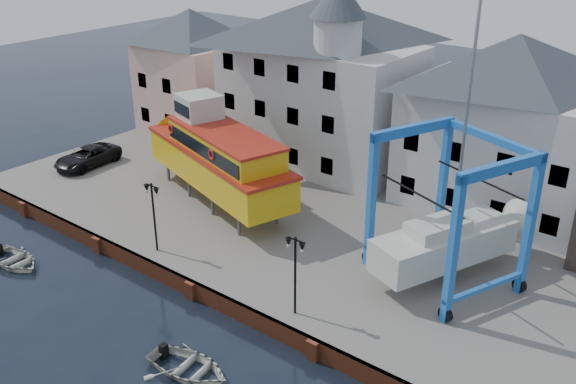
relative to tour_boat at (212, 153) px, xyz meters
The scene contains 13 objects.
ground 11.52m from the tour_boat, 52.26° to the right, with size 140.00×140.00×0.00m, color black.
hardstanding 7.95m from the tour_boat, 20.99° to the left, with size 44.00×22.00×1.00m, color #5E5B59.
quay_wall 11.27m from the tour_boat, 51.92° to the right, with size 44.00×0.47×1.00m.
building_pink 15.00m from the tour_boat, 140.24° to the left, with size 8.00×7.00×10.30m.
building_white_main 10.53m from the tour_boat, 80.30° to the left, with size 14.00×8.30×14.00m.
building_white_right 18.94m from the tour_boat, 34.04° to the left, with size 12.00×8.00×11.20m.
lamp_post_left 7.72m from the tour_boat, 70.60° to the right, with size 1.12×0.32×4.20m.
lamp_post_right 14.52m from the tour_boat, 30.10° to the right, with size 1.12×0.32×4.20m.
tour_boat is the anchor object (origin of this frame).
travel_lift 17.02m from the tour_boat, ahead, with size 8.35×9.98×14.73m.
van 11.83m from the tour_boat, behind, with size 2.41×5.22×1.45m, color black.
motorboat_b 17.16m from the tour_boat, 49.85° to the right, with size 2.93×4.10×0.85m, color beige.
motorboat_d 13.73m from the tour_boat, 108.47° to the right, with size 2.79×3.91×0.81m, color beige.
Camera 1 is at (21.80, -19.42, 19.25)m, focal length 40.00 mm.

